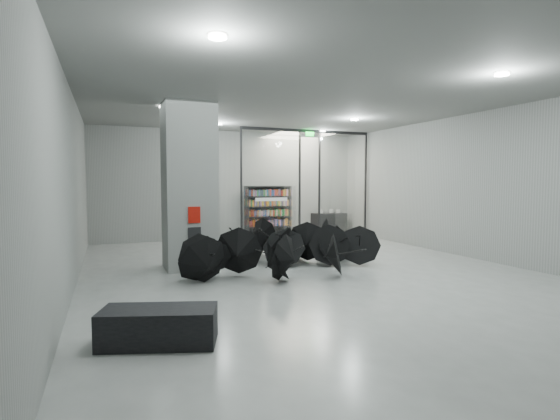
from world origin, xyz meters
name	(u,v)px	position (x,y,z in m)	size (l,w,h in m)	color
room	(318,149)	(0.00, 0.00, 2.84)	(14.00, 14.02, 4.01)	gray
column	(189,187)	(-2.50, 2.00, 2.00)	(1.20, 1.20, 4.00)	slate
fire_cabinet	(194,215)	(-2.50, 1.38, 1.35)	(0.28, 0.04, 0.38)	#A50A07
info_panel	(195,236)	(-2.50, 1.38, 0.85)	(0.30, 0.03, 0.42)	black
exit_sign	(310,134)	(2.40, 5.30, 3.82)	(0.30, 0.06, 0.15)	#0CE533
glass_partition	(307,180)	(2.39, 5.50, 2.18)	(5.06, 0.08, 4.00)	silver
bench	(159,326)	(-3.78, -2.85, 0.24)	(1.47, 0.63, 0.47)	black
bookshelf	(268,211)	(1.35, 6.75, 0.98)	(1.78, 0.36, 1.96)	black
shop_counter	(329,223)	(4.00, 6.74, 0.42)	(1.41, 0.56, 0.85)	black
umbrella_cluster	(283,254)	(-0.35, 1.16, 0.32)	(5.57, 4.48, 1.30)	black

